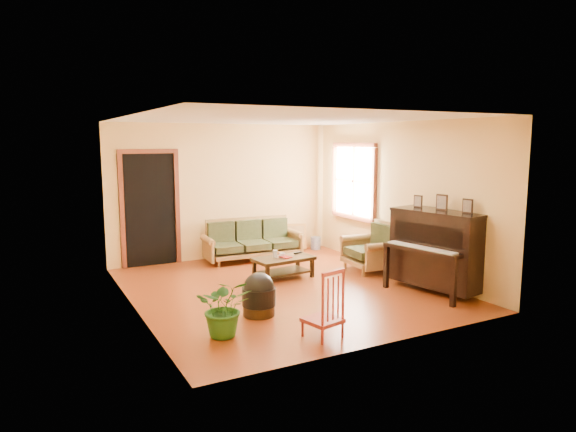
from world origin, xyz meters
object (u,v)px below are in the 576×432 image
sofa (253,240)px  armchair (369,247)px  red_chair (323,303)px  footstool (259,299)px  piano (438,251)px  coffee_table (283,268)px  potted_plant (225,307)px  ceramic_crock (316,243)px

sofa → armchair: 2.25m
armchair → red_chair: (-2.35, -2.25, -0.02)m
footstool → armchair: bearing=24.3°
red_chair → armchair: bearing=30.7°
armchair → piano: (0.17, -1.48, 0.18)m
coffee_table → red_chair: bearing=-107.4°
sofa → piano: size_ratio=1.32×
potted_plant → ceramic_crock: bearing=46.9°
coffee_table → ceramic_crock: coffee_table is taller
piano → footstool: size_ratio=3.16×
coffee_table → potted_plant: potted_plant is taller
coffee_table → armchair: 1.60m
sofa → coffee_table: size_ratio=1.88×
sofa → red_chair: 4.06m
coffee_table → footstool: (-1.13, -1.48, 0.03)m
piano → armchair: bearing=86.1°
ceramic_crock → potted_plant: potted_plant is taller
red_chair → ceramic_crock: 4.92m
armchair → ceramic_crock: armchair is taller
ceramic_crock → potted_plant: 5.06m
ceramic_crock → potted_plant: bearing=-133.1°
coffee_table → armchair: bearing=-9.8°
piano → red_chair: 2.64m
potted_plant → coffee_table: bearing=47.7°
footstool → potted_plant: (-0.66, -0.48, 0.14)m
coffee_table → red_chair: size_ratio=1.19×
red_chair → coffee_table: bearing=59.5°
coffee_table → piano: size_ratio=0.70×
coffee_table → red_chair: 2.65m
coffee_table → ceramic_crock: 2.41m
coffee_table → potted_plant: 2.66m
footstool → red_chair: red_chair is taller
ceramic_crock → red_chair: bearing=-120.0°
ceramic_crock → sofa: bearing=-169.5°
armchair → coffee_table: bearing=174.2°
sofa → piano: (1.63, -3.19, 0.22)m
red_chair → ceramic_crock: bearing=46.9°
sofa → armchair: size_ratio=2.12×
footstool → potted_plant: bearing=-143.9°
armchair → piano: piano is taller
piano → potted_plant: piano is taller
sofa → ceramic_crock: sofa is taller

